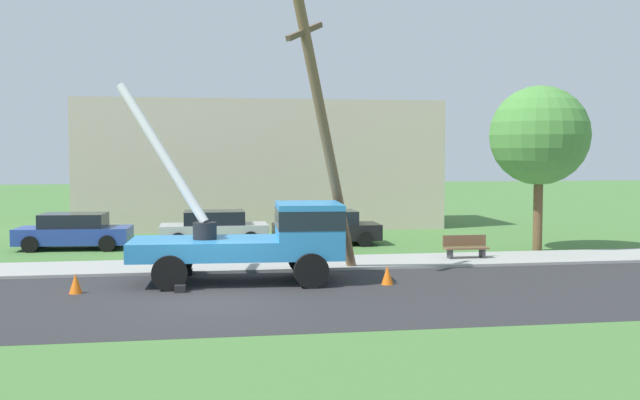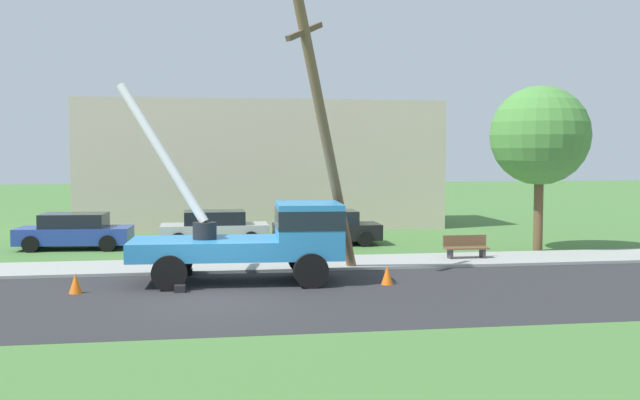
{
  "view_description": "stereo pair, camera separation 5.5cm",
  "coord_description": "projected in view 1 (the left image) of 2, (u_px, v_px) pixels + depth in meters",
  "views": [
    {
      "loc": [
        -0.41,
        -19.69,
        3.9
      ],
      "look_at": [
        3.44,
        3.9,
        2.33
      ],
      "focal_mm": 42.11,
      "sensor_mm": 36.0,
      "label": 1
    },
    {
      "loc": [
        -0.36,
        -19.7,
        3.9
      ],
      "look_at": [
        3.44,
        3.9,
        2.33
      ],
      "focal_mm": 42.11,
      "sensor_mm": 36.0,
      "label": 2
    }
  ],
  "objects": [
    {
      "name": "ground_plane",
      "position": [
        209.0,
        244.0,
        31.53
      ],
      "size": [
        120.0,
        120.0,
        0.0
      ],
      "primitive_type": "plane",
      "color": "#477538"
    },
    {
      "name": "road_asphalt",
      "position": [
        215.0,
        299.0,
        19.71
      ],
      "size": [
        80.0,
        8.21,
        0.01
      ],
      "primitive_type": "cube",
      "color": "#2B2B2D",
      "rests_on": "ground"
    },
    {
      "name": "sidewalk_strip",
      "position": [
        211.0,
        266.0,
        25.18
      ],
      "size": [
        80.0,
        2.91,
        0.1
      ],
      "primitive_type": "cube",
      "color": "#9E9E99",
      "rests_on": "ground"
    },
    {
      "name": "utility_truck",
      "position": [
        265.0,
        235.0,
        22.31
      ],
      "size": [
        6.75,
        3.21,
        5.98
      ],
      "color": "#2D84C6",
      "rests_on": "ground"
    },
    {
      "name": "leaning_utility_pole",
      "position": [
        325.0,
        136.0,
        23.25
      ],
      "size": [
        2.73,
        2.96,
        8.54
      ],
      "color": "brown",
      "rests_on": "ground"
    },
    {
      "name": "traffic_cone_ahead",
      "position": [
        387.0,
        275.0,
        21.88
      ],
      "size": [
        0.36,
        0.36,
        0.56
      ],
      "primitive_type": "cone",
      "color": "orange",
      "rests_on": "ground"
    },
    {
      "name": "traffic_cone_behind",
      "position": [
        76.0,
        283.0,
        20.5
      ],
      "size": [
        0.36,
        0.36,
        0.56
      ],
      "primitive_type": "cone",
      "color": "orange",
      "rests_on": "ground"
    },
    {
      "name": "parked_sedan_blue",
      "position": [
        74.0,
        231.0,
        29.77
      ],
      "size": [
        4.52,
        2.23,
        1.42
      ],
      "color": "#263F99",
      "rests_on": "ground"
    },
    {
      "name": "parked_sedan_silver",
      "position": [
        214.0,
        228.0,
        31.05
      ],
      "size": [
        4.4,
        2.02,
        1.42
      ],
      "color": "#B7B7BF",
      "rests_on": "ground"
    },
    {
      "name": "parked_sedan_black",
      "position": [
        326.0,
        228.0,
        31.18
      ],
      "size": [
        4.42,
        2.05,
        1.42
      ],
      "color": "black",
      "rests_on": "ground"
    },
    {
      "name": "park_bench",
      "position": [
        466.0,
        248.0,
        26.66
      ],
      "size": [
        1.6,
        0.45,
        0.9
      ],
      "color": "brown",
      "rests_on": "ground"
    },
    {
      "name": "roadside_tree_near",
      "position": [
        539.0,
        136.0,
        28.98
      ],
      "size": [
        3.84,
        3.84,
        6.42
      ],
      "color": "brown",
      "rests_on": "ground"
    },
    {
      "name": "lowrise_building_backdrop",
      "position": [
        259.0,
        164.0,
        38.84
      ],
      "size": [
        18.0,
        6.0,
        6.4
      ],
      "primitive_type": "cube",
      "color": "beige",
      "rests_on": "ground"
    }
  ]
}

